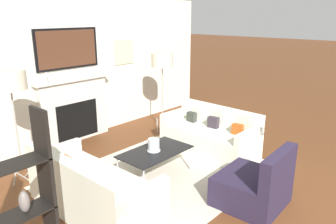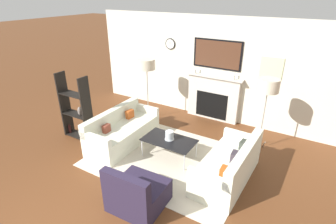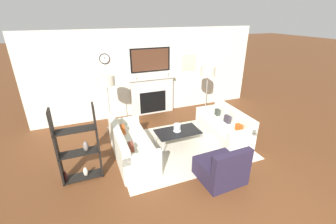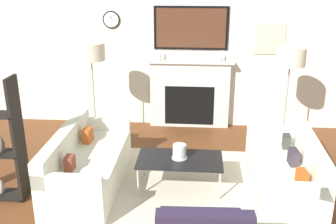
{
  "view_description": "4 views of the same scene",
  "coord_description": "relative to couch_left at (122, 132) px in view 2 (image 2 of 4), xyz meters",
  "views": [
    {
      "loc": [
        -3.29,
        -0.27,
        2.37
      ],
      "look_at": [
        0.27,
        2.93,
        0.94
      ],
      "focal_mm": 35.0,
      "sensor_mm": 36.0,
      "label": 1
    },
    {
      "loc": [
        2.34,
        -1.15,
        3.24
      ],
      "look_at": [
        -0.22,
        3.11,
        0.92
      ],
      "focal_mm": 28.0,
      "sensor_mm": 36.0,
      "label": 2
    },
    {
      "loc": [
        -2.1,
        -1.58,
        3.09
      ],
      "look_at": [
        -0.14,
        3.34,
        0.76
      ],
      "focal_mm": 24.0,
      "sensor_mm": 36.0,
      "label": 3
    },
    {
      "loc": [
        0.16,
        -1.66,
        2.69
      ],
      "look_at": [
        -0.22,
        2.96,
        1.02
      ],
      "focal_mm": 42.0,
      "sensor_mm": 36.0,
      "label": 4
    }
  ],
  "objects": [
    {
      "name": "fireplace_wall",
      "position": [
        1.27,
        2.38,
        0.95
      ],
      "size": [
        7.36,
        0.28,
        2.7
      ],
      "color": "silver",
      "rests_on": "ground_plane"
    },
    {
      "name": "area_rug",
      "position": [
        1.27,
        -0.0,
        -0.29
      ],
      "size": [
        3.16,
        2.42,
        0.01
      ],
      "color": "beige",
      "rests_on": "ground_plane"
    },
    {
      "name": "couch_left",
      "position": [
        0.0,
        0.0,
        0.0
      ],
      "size": [
        0.79,
        1.82,
        0.78
      ],
      "color": "white",
      "rests_on": "ground_plane"
    },
    {
      "name": "couch_right",
      "position": [
        2.54,
        -0.0,
        -0.0
      ],
      "size": [
        0.82,
        1.72,
        0.78
      ],
      "color": "white",
      "rests_on": "ground_plane"
    },
    {
      "name": "armchair",
      "position": [
        1.49,
        -1.42,
        -0.03
      ],
      "size": [
        0.86,
        0.83,
        0.81
      ],
      "color": "#271F35",
      "rests_on": "ground_plane"
    },
    {
      "name": "coffee_table",
      "position": [
        1.21,
        0.07,
        0.1
      ],
      "size": [
        1.09,
        0.62,
        0.41
      ],
      "color": "black",
      "rests_on": "ground_plane"
    },
    {
      "name": "hurricane_candle",
      "position": [
        1.2,
        0.1,
        0.2
      ],
      "size": [
        0.2,
        0.2,
        0.19
      ],
      "color": "silver",
      "rests_on": "coffee_table"
    },
    {
      "name": "floor_lamp_left",
      "position": [
        -0.23,
        1.37,
        1.22
      ],
      "size": [
        0.43,
        0.43,
        1.67
      ],
      "color": "#9E998E",
      "rests_on": "ground_plane"
    },
    {
      "name": "floor_lamp_right",
      "position": [
        2.77,
        1.37,
        1.19
      ],
      "size": [
        0.43,
        0.43,
        1.64
      ],
      "color": "#9E998E",
      "rests_on": "ground_plane"
    },
    {
      "name": "shelf_unit",
      "position": [
        -1.07,
        -0.32,
        0.41
      ],
      "size": [
        0.78,
        0.28,
        1.56
      ],
      "color": "black",
      "rests_on": "ground_plane"
    }
  ]
}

